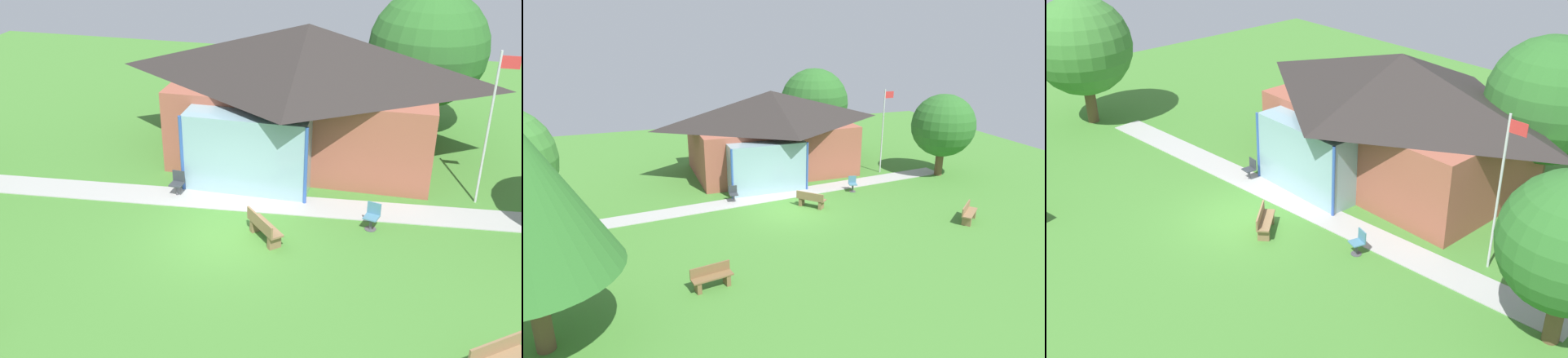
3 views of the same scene
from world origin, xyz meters
TOP-DOWN VIEW (x-y plane):
  - ground_plane at (0.00, 0.00)m, footprint 44.00×44.00m
  - pavilion at (1.22, 6.80)m, footprint 10.58×7.79m
  - footpath at (0.00, 2.35)m, footprint 22.14×3.18m
  - flagpole at (7.67, 4.19)m, footprint 0.64×0.08m
  - bench_rear_near_path at (1.17, 0.23)m, footprint 1.34×1.40m
  - bench_lawn_far_right at (7.54, -3.98)m, footprint 1.45×1.27m
  - bench_front_left at (-5.17, -5.61)m, footprint 1.55×0.69m
  - patio_chair_lawn_spare at (4.32, 1.65)m, footprint 0.54×0.54m
  - patio_chair_west at (-2.38, 2.34)m, footprint 0.47×0.47m
  - tree_behind_pavilion_right at (5.67, 10.35)m, footprint 4.84×4.84m
  - tree_east_hedge at (10.78, 2.49)m, footprint 3.78×3.78m

SIDE VIEW (x-z plane):
  - ground_plane at x=0.00m, z-range 0.00..0.00m
  - footpath at x=0.00m, z-range 0.00..0.03m
  - bench_rear_near_path at x=1.17m, z-range -0.02..0.82m
  - bench_lawn_far_right at x=7.54m, z-range -0.02..0.82m
  - bench_front_left at x=-5.17m, z-range -0.02..0.82m
  - patio_chair_lawn_spare at x=4.32m, z-range -0.01..0.85m
  - patio_chair_west at x=-2.38m, z-range -0.01..0.85m
  - pavilion at x=1.22m, z-range 0.10..5.19m
  - flagpole at x=7.67m, z-range 0.28..5.52m
  - tree_east_hedge at x=10.78m, z-range 0.61..5.63m
  - tree_behind_pavilion_right at x=5.67m, z-range 0.57..6.58m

